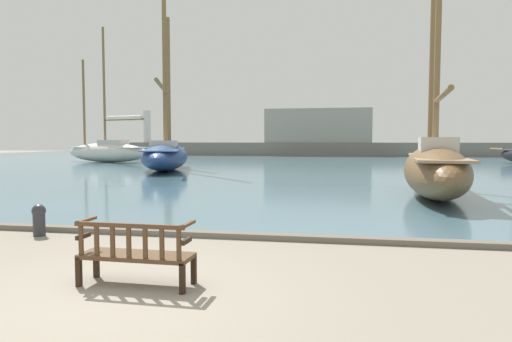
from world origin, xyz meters
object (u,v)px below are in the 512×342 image
park_bench (135,253)px  mooring_bollard (39,218)px  sailboat_mid_starboard (108,150)px  sailboat_mid_port (165,153)px  sailboat_outer_starboard (435,167)px

park_bench → mooring_bollard: park_bench is taller
sailboat_mid_starboard → sailboat_mid_port: sailboat_mid_port is taller
sailboat_mid_starboard → sailboat_mid_port: 13.48m
sailboat_mid_starboard → sailboat_mid_port: (9.40, -9.66, 0.06)m
mooring_bollard → sailboat_mid_starboard: bearing=116.0°
sailboat_mid_port → sailboat_outer_starboard: 18.99m
sailboat_outer_starboard → mooring_bollard: sailboat_outer_starboard is taller
sailboat_outer_starboard → sailboat_mid_port: bearing=141.0°
park_bench → sailboat_mid_starboard: bearing=119.0°
sailboat_outer_starboard → park_bench: bearing=-119.1°
sailboat_mid_starboard → mooring_bollard: size_ratio=17.80×
sailboat_outer_starboard → mooring_bollard: (-9.62, -8.18, -0.73)m
mooring_bollard → park_bench: bearing=-38.3°
park_bench → sailboat_mid_starboard: sailboat_mid_starboard is taller
sailboat_mid_starboard → sailboat_outer_starboard: size_ratio=1.10×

